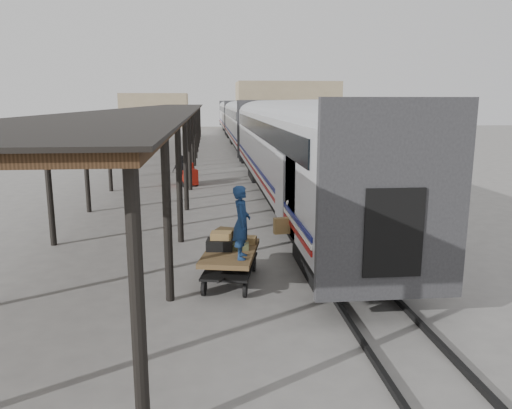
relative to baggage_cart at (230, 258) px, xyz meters
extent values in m
plane|color=slate|center=(-0.12, 0.96, -0.65)|extent=(160.00, 160.00, 0.00)
cube|color=silver|center=(3.08, 8.96, 1.95)|extent=(3.00, 24.00, 2.90)
cube|color=#28282B|center=(3.08, -2.94, 1.95)|extent=(3.04, 0.22, 3.50)
cube|color=black|center=(1.56, 8.96, 2.85)|extent=(0.04, 22.08, 0.65)
cube|color=black|center=(3.08, 8.96, 0.25)|extent=(2.55, 23.04, 0.50)
cube|color=silver|center=(3.08, 34.96, 1.95)|extent=(3.00, 24.00, 2.90)
cube|color=#28282B|center=(3.08, 23.06, 1.95)|extent=(3.04, 0.22, 3.50)
cube|color=black|center=(1.56, 34.96, 2.85)|extent=(0.04, 22.08, 0.65)
cube|color=black|center=(3.08, 34.96, 0.25)|extent=(2.55, 23.04, 0.50)
cube|color=silver|center=(3.08, 60.96, 1.95)|extent=(3.00, 24.00, 2.90)
cube|color=#28282B|center=(3.08, 49.06, 1.95)|extent=(3.04, 0.22, 3.50)
cube|color=black|center=(1.56, 60.96, 2.85)|extent=(0.04, 22.08, 0.65)
cube|color=black|center=(3.08, 60.96, 0.25)|extent=(2.55, 23.04, 0.50)
cube|color=black|center=(1.83, 0.46, 1.50)|extent=(0.50, 1.70, 2.00)
imported|color=white|center=(1.83, 0.46, 1.36)|extent=(0.72, 0.89, 1.72)
cube|color=#9F7B44|center=(1.43, 0.31, 0.75)|extent=(0.57, 0.25, 0.42)
cube|color=#422B19|center=(-3.52, 24.96, 3.35)|extent=(4.60, 64.00, 0.18)
cube|color=black|center=(-3.52, 24.96, 3.47)|extent=(4.90, 64.30, 0.06)
cylinder|color=black|center=(-5.57, 24.96, 1.35)|extent=(0.20, 0.20, 4.00)
cylinder|color=black|center=(-5.57, 55.96, 1.35)|extent=(0.20, 0.20, 4.00)
cylinder|color=black|center=(-1.47, -6.04, 1.35)|extent=(0.20, 0.20, 4.00)
cylinder|color=black|center=(-1.47, 24.96, 1.35)|extent=(0.20, 0.20, 4.00)
cylinder|color=black|center=(-1.47, 55.96, 1.35)|extent=(0.20, 0.20, 4.00)
cube|color=black|center=(2.36, 34.96, -0.59)|extent=(0.10, 150.00, 0.12)
cube|color=black|center=(3.80, 34.96, -0.59)|extent=(0.10, 150.00, 0.12)
cube|color=tan|center=(13.88, 78.96, 3.35)|extent=(18.00, 10.00, 8.00)
cube|color=tan|center=(-10.12, 82.96, 2.35)|extent=(12.00, 8.00, 6.00)
cube|color=brown|center=(0.00, 0.00, 0.15)|extent=(1.71, 2.60, 0.12)
cube|color=black|center=(0.00, 0.00, -0.20)|extent=(1.59, 2.49, 0.06)
cylinder|color=black|center=(-0.68, -0.83, -0.45)|extent=(0.16, 0.41, 0.40)
cylinder|color=black|center=(0.30, -1.03, -0.45)|extent=(0.16, 0.41, 0.40)
cylinder|color=black|center=(-0.30, 1.03, -0.45)|extent=(0.16, 0.41, 0.40)
cylinder|color=black|center=(0.68, 0.83, -0.45)|extent=(0.16, 0.41, 0.40)
cube|color=#333336|center=(-0.12, 0.56, 0.32)|extent=(0.63, 0.44, 0.21)
cube|color=#9F7B44|center=(0.47, 0.61, 0.30)|extent=(0.57, 0.45, 0.18)
cube|color=black|center=(-0.27, 0.08, 0.34)|extent=(0.72, 0.54, 0.27)
cube|color=#4A4F2F|center=(0.26, 0.06, 0.29)|extent=(0.47, 0.36, 0.16)
cube|color=#46351C|center=(-0.05, 0.55, 0.53)|extent=(0.68, 0.60, 0.20)
cube|color=#9F7B44|center=(-0.22, 0.15, 0.56)|extent=(0.57, 0.44, 0.21)
cube|color=maroon|center=(-1.68, 15.41, -0.14)|extent=(1.23, 1.58, 0.83)
cube|color=maroon|center=(-1.80, 15.76, 0.41)|extent=(0.92, 0.78, 0.32)
cylinder|color=black|center=(-1.86, 14.81, -0.48)|extent=(0.21, 0.35, 0.33)
cylinder|color=black|center=(-1.16, 15.05, -0.48)|extent=(0.21, 0.35, 0.33)
cylinder|color=black|center=(-2.19, 15.77, -0.48)|extent=(0.21, 0.35, 0.33)
cylinder|color=black|center=(-1.49, 16.01, -0.48)|extent=(0.21, 0.35, 0.33)
imported|color=navy|center=(0.25, -0.65, 1.10)|extent=(0.50, 0.69, 1.78)
imported|color=black|center=(-1.95, 14.98, 0.22)|extent=(1.07, 0.58, 1.73)
camera|label=1|loc=(-0.52, -12.21, 3.94)|focal=35.00mm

